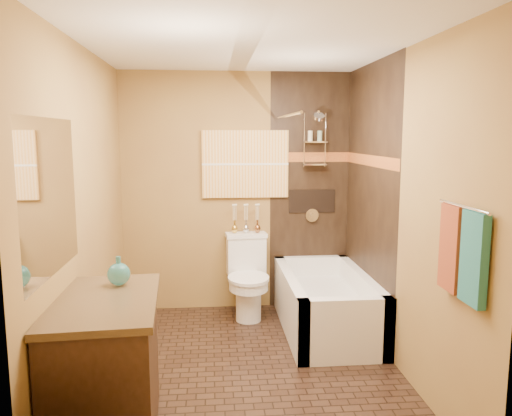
{
  "coord_description": "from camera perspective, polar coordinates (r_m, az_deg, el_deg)",
  "views": [
    {
      "loc": [
        -0.27,
        -3.73,
        1.85
      ],
      "look_at": [
        0.1,
        0.4,
        1.24
      ],
      "focal_mm": 35.0,
      "sensor_mm": 36.0,
      "label": 1
    }
  ],
  "objects": [
    {
      "name": "alcove_tile_back",
      "position": [
        5.35,
        6.15,
        1.85
      ],
      "size": [
        0.85,
        0.01,
        2.5
      ],
      "primitive_type": "cube",
      "color": "black",
      "rests_on": "wall_back"
    },
    {
      "name": "curtain_rod",
      "position": [
        4.53,
        3.43,
        10.46
      ],
      "size": [
        0.03,
        1.55,
        0.03
      ],
      "primitive_type": "cylinder",
      "rotation": [
        1.57,
        0.0,
        0.0
      ],
      "color": "silver",
      "rests_on": "wall_back"
    },
    {
      "name": "mosaic_band_back",
      "position": [
        5.31,
        6.23,
        5.8
      ],
      "size": [
        0.85,
        0.01,
        0.1
      ],
      "primitive_type": "cube",
      "color": "#933D1A",
      "rests_on": "alcove_tile_back"
    },
    {
      "name": "alcove_tile_right",
      "position": [
        4.75,
        12.79,
        0.86
      ],
      "size": [
        0.01,
        1.5,
        2.5
      ],
      "primitive_type": "cube",
      "color": "black",
      "rests_on": "wall_right"
    },
    {
      "name": "floor",
      "position": [
        4.17,
        -0.93,
        -18.01
      ],
      "size": [
        3.0,
        3.0,
        0.0
      ],
      "primitive_type": "plane",
      "color": "black",
      "rests_on": "ground"
    },
    {
      "name": "wall_right",
      "position": [
        4.05,
        16.2,
        -0.53
      ],
      "size": [
        0.02,
        3.0,
        2.5
      ],
      "primitive_type": "cube",
      "color": "olive",
      "rests_on": "floor"
    },
    {
      "name": "bud_vases",
      "position": [
        5.2,
        -1.15,
        -1.12
      ],
      "size": [
        0.3,
        0.06,
        0.3
      ],
      "color": "gold",
      "rests_on": "toilet"
    },
    {
      "name": "ceiling",
      "position": [
        3.79,
        -1.02,
        18.19
      ],
      "size": [
        3.0,
        3.0,
        0.0
      ],
      "primitive_type": "plane",
      "color": "silver",
      "rests_on": "wall_back"
    },
    {
      "name": "wall_left",
      "position": [
        3.89,
        -18.91,
        -1.01
      ],
      "size": [
        0.02,
        3.0,
        2.5
      ],
      "primitive_type": "cube",
      "color": "olive",
      "rests_on": "floor"
    },
    {
      "name": "teal_bottle",
      "position": [
        3.36,
        -15.43,
        -6.95
      ],
      "size": [
        0.17,
        0.17,
        0.23
      ],
      "primitive_type": null,
      "rotation": [
        0.0,
        0.0,
        -0.2
      ],
      "color": "teal",
      "rests_on": "vanity"
    },
    {
      "name": "wall_back",
      "position": [
        5.27,
        -2.17,
        1.79
      ],
      "size": [
        2.4,
        0.02,
        2.5
      ],
      "primitive_type": "cube",
      "color": "olive",
      "rests_on": "floor"
    },
    {
      "name": "towel_rust",
      "position": [
        3.22,
        21.43,
        -4.28
      ],
      "size": [
        0.05,
        0.22,
        0.52
      ],
      "primitive_type": "cube",
      "color": "maroon",
      "rests_on": "towel_bar"
    },
    {
      "name": "wall_front",
      "position": [
        2.32,
        1.77,
        -6.68
      ],
      "size": [
        2.4,
        0.02,
        2.5
      ],
      "primitive_type": "cube",
      "color": "olive",
      "rests_on": "floor"
    },
    {
      "name": "mosaic_band_right",
      "position": [
        4.71,
        12.82,
        5.32
      ],
      "size": [
        0.01,
        1.5,
        0.1
      ],
      "primitive_type": "cube",
      "color": "#933D1A",
      "rests_on": "alcove_tile_right"
    },
    {
      "name": "toilet",
      "position": [
        5.15,
        -0.98,
        -7.79
      ],
      "size": [
        0.44,
        0.64,
        0.83
      ],
      "rotation": [
        0.0,
        0.0,
        0.09
      ],
      "color": "white",
      "rests_on": "floor"
    },
    {
      "name": "vanity_mirror",
      "position": [
        3.08,
        -22.4,
        1.16
      ],
      "size": [
        0.01,
        1.0,
        0.9
      ],
      "primitive_type": "cube",
      "color": "white",
      "rests_on": "wall_left"
    },
    {
      "name": "towel_teal",
      "position": [
        3.0,
        23.64,
        -5.32
      ],
      "size": [
        0.05,
        0.22,
        0.52
      ],
      "primitive_type": "cube",
      "color": "#206B64",
      "rests_on": "towel_bar"
    },
    {
      "name": "alcove_niche",
      "position": [
        5.36,
        6.41,
        0.78
      ],
      "size": [
        0.5,
        0.01,
        0.25
      ],
      "primitive_type": "cube",
      "color": "black",
      "rests_on": "alcove_tile_back"
    },
    {
      "name": "shower_fixtures",
      "position": [
        5.22,
        6.73,
        6.25
      ],
      "size": [
        0.24,
        0.33,
        1.16
      ],
      "color": "silver",
      "rests_on": "floor"
    },
    {
      "name": "vanity",
      "position": [
        3.31,
        -16.77,
        -17.16
      ],
      "size": [
        0.68,
        1.04,
        0.89
      ],
      "rotation": [
        0.0,
        0.0,
        0.07
      ],
      "color": "black",
      "rests_on": "floor"
    },
    {
      "name": "bathtub",
      "position": [
        4.88,
        7.98,
        -11.24
      ],
      "size": [
        0.8,
        1.5,
        0.55
      ],
      "color": "white",
      "rests_on": "floor"
    },
    {
      "name": "sunset_painting",
      "position": [
        5.22,
        -1.23,
        5.04
      ],
      "size": [
        0.9,
        0.04,
        0.7
      ],
      "primitive_type": "cube",
      "color": "gold",
      "rests_on": "wall_back"
    },
    {
      "name": "towel_bar",
      "position": [
        3.06,
        22.61,
        0.15
      ],
      "size": [
        0.02,
        0.55,
        0.02
      ],
      "primitive_type": "cylinder",
      "rotation": [
        1.57,
        0.0,
        0.0
      ],
      "color": "silver",
      "rests_on": "wall_right"
    }
  ]
}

